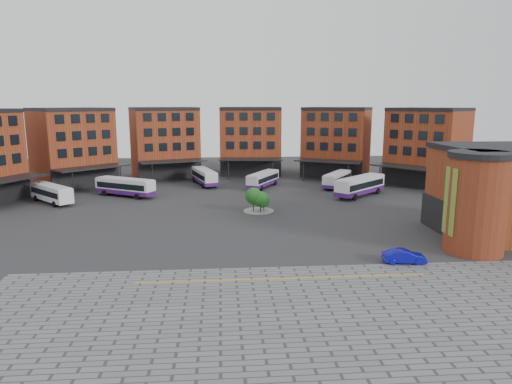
{
  "coord_description": "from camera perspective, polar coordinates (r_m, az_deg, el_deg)",
  "views": [
    {
      "loc": [
        -3.35,
        -52.2,
        15.45
      ],
      "look_at": [
        1.16,
        6.17,
        4.0
      ],
      "focal_mm": 32.0,
      "sensor_mm": 36.0,
      "label": 1
    }
  ],
  "objects": [
    {
      "name": "ground",
      "position": [
        54.55,
        -0.72,
        -5.39
      ],
      "size": [
        160.0,
        160.0,
        0.0
      ],
      "primitive_type": "plane",
      "color": "#28282B",
      "rests_on": "ground"
    },
    {
      "name": "bus_a",
      "position": [
        78.27,
        -24.22,
        -0.04
      ],
      "size": [
        8.64,
        8.88,
        2.86
      ],
      "rotation": [
        0.0,
        0.0,
        0.76
      ],
      "color": "silver",
      "rests_on": "ground"
    },
    {
      "name": "yellow_line",
      "position": [
        41.54,
        3.36,
        -10.74
      ],
      "size": [
        26.0,
        0.15,
        0.02
      ],
      "primitive_type": "cube",
      "color": "gold",
      "rests_on": "paving_zone"
    },
    {
      "name": "bus_d",
      "position": [
        84.67,
        0.88,
        1.6
      ],
      "size": [
        6.91,
        9.91,
        2.83
      ],
      "rotation": [
        0.0,
        0.0,
        -0.51
      ],
      "color": "silver",
      "rests_on": "ground"
    },
    {
      "name": "main_building",
      "position": [
        90.84,
        -5.32,
        5.82
      ],
      "size": [
        94.14,
        42.48,
        14.6
      ],
      "color": "maroon",
      "rests_on": "ground"
    },
    {
      "name": "bus_e",
      "position": [
        86.29,
        10.11,
        1.59
      ],
      "size": [
        7.35,
        9.4,
        2.76
      ],
      "rotation": [
        0.0,
        0.0,
        -0.59
      ],
      "color": "silver",
      "rests_on": "ground"
    },
    {
      "name": "blue_car",
      "position": [
        47.39,
        18.04,
        -7.66
      ],
      "size": [
        4.26,
        1.88,
        1.36
      ],
      "primitive_type": "imported",
      "rotation": [
        0.0,
        0.0,
        1.46
      ],
      "color": "#0C0C9C",
      "rests_on": "ground"
    },
    {
      "name": "bus_f",
      "position": [
        78.72,
        12.89,
        0.79
      ],
      "size": [
        10.47,
        9.83,
        3.29
      ],
      "rotation": [
        0.0,
        0.0,
        -0.84
      ],
      "color": "silver",
      "rests_on": "ground"
    },
    {
      "name": "bus_b",
      "position": [
        79.52,
        -16.05,
        0.65
      ],
      "size": [
        10.71,
        7.61,
        3.07
      ],
      "rotation": [
        0.0,
        0.0,
        1.05
      ],
      "color": "silver",
      "rests_on": "ground"
    },
    {
      "name": "paving_zone",
      "position": [
        34.34,
        5.22,
        -15.7
      ],
      "size": [
        50.0,
        22.0,
        0.02
      ],
      "primitive_type": "cube",
      "color": "slate",
      "rests_on": "ground"
    },
    {
      "name": "tree_island",
      "position": [
        65.29,
        0.3,
        -0.91
      ],
      "size": [
        4.4,
        4.4,
        3.62
      ],
      "color": "gray",
      "rests_on": "ground"
    },
    {
      "name": "east_building",
      "position": [
        59.55,
        28.24,
        -0.09
      ],
      "size": [
        17.4,
        15.4,
        10.6
      ],
      "color": "maroon",
      "rests_on": "ground"
    },
    {
      "name": "bus_c",
      "position": [
        87.92,
        -6.49,
        1.95
      ],
      "size": [
        5.43,
        10.93,
        3.01
      ],
      "rotation": [
        0.0,
        0.0,
        0.29
      ],
      "color": "silver",
      "rests_on": "ground"
    }
  ]
}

